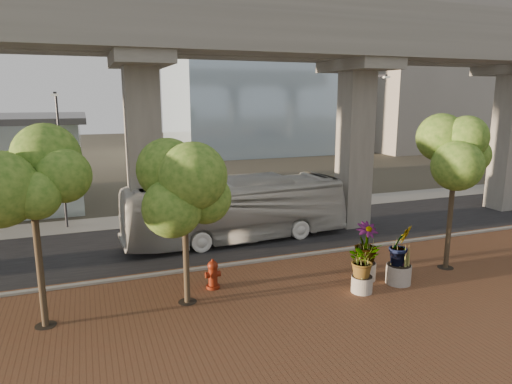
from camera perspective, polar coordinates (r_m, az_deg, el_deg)
name	(u,v)px	position (r m, az deg, el deg)	size (l,w,h in m)	color
ground	(272,247)	(23.75, 2.00, -6.83)	(160.00, 160.00, 0.00)	#3D372C
brick_plaza	(358,313)	(17.18, 12.62, -14.58)	(70.00, 13.00, 0.06)	brown
asphalt_road	(258,235)	(25.51, 0.27, -5.44)	(90.00, 8.00, 0.04)	black
curb_strip	(288,258)	(21.99, 4.02, -8.17)	(70.00, 0.25, 0.16)	gray
far_sidewalk	(229,212)	(30.52, -3.41, -2.55)	(90.00, 3.00, 0.06)	gray
transit_viaduct	(258,103)	(24.36, 0.29, 11.11)	(72.00, 5.60, 12.40)	gray
midrise_block	(417,66)	(73.62, 19.47, 14.59)	(18.00, 16.00, 24.00)	gray
transit_bus	(237,210)	(24.31, -2.44, -2.27)	(2.83, 12.04, 3.35)	silver
fire_hydrant	(213,274)	(18.57, -5.41, -10.19)	(0.61, 0.55, 1.21)	#651B0B
planter_front	(363,262)	(18.37, 13.22, -8.55)	(1.85, 1.85, 2.03)	#AEA79D
planter_right	(366,246)	(19.56, 13.56, -6.53)	(2.29, 2.29, 2.44)	gray
planter_left	(400,248)	(19.52, 17.58, -6.71)	(2.26, 2.26, 2.49)	gray
street_tree_far_west	(31,185)	(15.97, -26.27, 0.83)	(3.53, 3.53, 6.45)	#4C3E2B
street_tree_near_west	(184,189)	(16.39, -9.01, 0.37)	(3.68, 3.68, 6.01)	#4C3E2B
street_tree_near_east	(456,154)	(21.30, 23.69, 4.41)	(3.41, 3.41, 6.73)	#4C3E2B
streetlamp_west	(61,151)	(28.29, -23.24, 4.73)	(0.39, 1.13, 7.82)	#313237
streetlamp_east	(375,129)	(34.32, 14.66, 7.59)	(0.45, 1.31, 9.07)	#2F2F35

